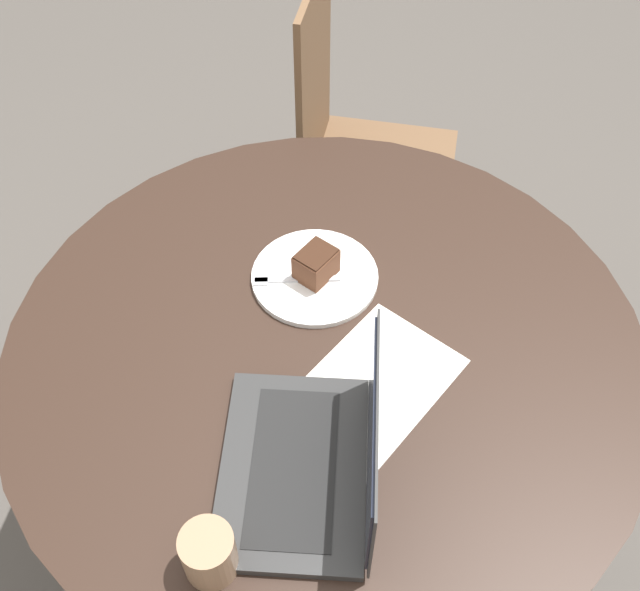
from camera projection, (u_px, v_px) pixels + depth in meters
name	position (u px, v px, depth m)	size (l,w,h in m)	color
ground_plane	(324.00, 511.00, 1.99)	(12.00, 12.00, 0.00)	#4C4742
dining_table	(325.00, 382.00, 1.51)	(1.20, 1.20, 0.77)	black
chair	(355.00, 149.00, 2.18)	(0.52, 0.52, 0.99)	brown
paper_document	(367.00, 392.00, 1.32)	(0.39, 0.28, 0.00)	white
plate	(315.00, 277.00, 1.49)	(0.25, 0.25, 0.01)	white
cake_slice	(316.00, 264.00, 1.46)	(0.09, 0.08, 0.06)	brown
fork	(288.00, 280.00, 1.48)	(0.10, 0.16, 0.00)	silver
coffee_glass	(209.00, 553.00, 1.09)	(0.08, 0.08, 0.09)	#997556
laptop	(312.00, 461.00, 1.20)	(0.42, 0.36, 0.22)	#2D2D2D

